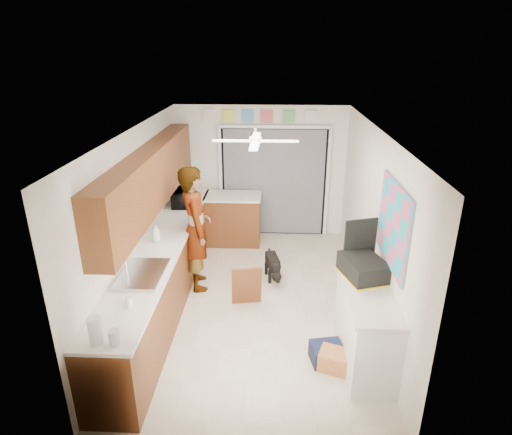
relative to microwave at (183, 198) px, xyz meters
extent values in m
plane|color=beige|center=(1.29, -1.43, -1.08)|extent=(5.00, 5.00, 0.00)
plane|color=white|center=(1.29, -1.43, 1.42)|extent=(5.00, 5.00, 0.00)
plane|color=white|center=(1.29, 1.07, 0.17)|extent=(3.20, 0.00, 3.20)
plane|color=white|center=(1.29, -3.93, 0.17)|extent=(3.20, 0.00, 3.20)
plane|color=white|center=(-0.31, -1.43, 0.17)|extent=(0.00, 5.00, 5.00)
plane|color=white|center=(2.89, -1.43, 0.17)|extent=(0.00, 5.00, 5.00)
cube|color=brown|center=(-0.01, -1.43, -0.63)|extent=(0.60, 4.80, 0.90)
cube|color=white|center=(0.00, -1.43, -0.16)|extent=(0.62, 4.80, 0.04)
cube|color=brown|center=(-0.15, -1.23, 0.72)|extent=(0.32, 4.00, 0.80)
cube|color=silver|center=(0.00, -2.43, -0.12)|extent=(0.50, 0.76, 0.06)
cylinder|color=silver|center=(-0.19, -2.43, -0.03)|extent=(0.03, 0.03, 0.22)
cube|color=brown|center=(0.79, 0.57, -0.63)|extent=(1.00, 0.60, 0.90)
cube|color=white|center=(0.79, 0.57, -0.16)|extent=(1.04, 0.64, 0.04)
cube|color=black|center=(1.54, 1.04, -0.03)|extent=(2.00, 0.06, 2.10)
cube|color=gray|center=(1.54, 1.00, -0.03)|extent=(1.90, 0.03, 2.05)
cube|color=white|center=(0.52, 1.01, -0.03)|extent=(0.06, 0.04, 2.10)
cube|color=white|center=(2.56, 1.01, -0.03)|extent=(0.06, 0.04, 2.10)
cube|color=white|center=(1.54, 1.01, 1.04)|extent=(2.10, 0.04, 0.06)
cube|color=#D9EC4E|center=(0.69, 1.04, 1.22)|extent=(0.22, 0.02, 0.22)
cube|color=#509CD6|center=(1.04, 1.04, 1.22)|extent=(0.22, 0.02, 0.22)
cube|color=#DB5263|center=(1.39, 1.04, 1.22)|extent=(0.22, 0.02, 0.22)
cube|color=#64B068|center=(1.79, 1.04, 1.22)|extent=(0.22, 0.02, 0.22)
cube|color=silver|center=(2.19, 1.04, 1.22)|extent=(0.22, 0.02, 0.22)
cube|color=silver|center=(0.34, 1.04, 1.22)|extent=(0.22, 0.02, 0.26)
cube|color=white|center=(2.64, -2.63, -0.63)|extent=(0.50, 1.40, 0.90)
cube|color=white|center=(2.63, -2.63, -0.16)|extent=(0.54, 1.44, 0.04)
cube|color=#DD517B|center=(2.87, -2.43, 0.57)|extent=(0.03, 1.15, 0.95)
cube|color=white|center=(1.29, -1.23, 1.24)|extent=(1.14, 1.14, 0.24)
imported|color=black|center=(0.00, 0.00, 0.00)|extent=(0.37, 0.52, 0.28)
imported|color=silver|center=(-0.08, -1.46, 0.00)|extent=(0.13, 0.13, 0.28)
cylinder|color=silver|center=(0.11, -3.68, -0.07)|extent=(0.13, 0.13, 0.14)
cylinder|color=silver|center=(0.06, -3.08, -0.08)|extent=(0.09, 0.09, 0.11)
cylinder|color=white|center=(-0.06, -3.68, 0.00)|extent=(0.17, 0.17, 0.27)
cube|color=black|center=(2.61, -2.34, -0.02)|extent=(0.57, 0.66, 0.24)
cube|color=yellow|center=(2.61, -2.34, -0.13)|extent=(0.60, 0.69, 0.02)
cube|color=black|center=(2.61, -2.05, 0.23)|extent=(0.41, 0.16, 0.50)
cube|color=#C7703E|center=(2.29, -2.84, -0.97)|extent=(0.43, 0.38, 0.23)
cube|color=#141A33|center=(2.21, -2.72, -0.97)|extent=(0.42, 0.37, 0.23)
cube|color=brown|center=(1.18, -1.57, -0.76)|extent=(0.44, 0.23, 0.63)
imported|color=white|center=(0.39, -1.04, -0.12)|extent=(0.64, 0.80, 1.92)
cube|color=black|center=(1.54, -0.78, -0.86)|extent=(0.36, 0.61, 0.45)
camera|label=1|loc=(1.55, -6.83, 2.41)|focal=30.00mm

